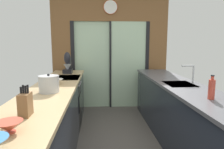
{
  "coord_description": "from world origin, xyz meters",
  "views": [
    {
      "loc": [
        -0.31,
        -2.23,
        1.5
      ],
      "look_at": [
        -0.07,
        0.94,
        1.01
      ],
      "focal_mm": 32.05,
      "sensor_mm": 36.0,
      "label": 1
    }
  ],
  "objects": [
    {
      "name": "mixing_bowl_mid",
      "position": [
        -0.89,
        -0.94,
        0.96
      ],
      "size": [
        0.18,
        0.18,
        0.08
      ],
      "color": "#BC4C38",
      "rests_on": "left_counter_run"
    },
    {
      "name": "soap_bottle",
      "position": [
        0.89,
        -0.27,
        1.03
      ],
      "size": [
        0.07,
        0.07,
        0.26
      ],
      "color": "#B23D2D",
      "rests_on": "right_counter_run"
    },
    {
      "name": "stand_mixer",
      "position": [
        -0.89,
        1.75,
        1.08
      ],
      "size": [
        0.17,
        0.27,
        0.42
      ],
      "color": "black",
      "rests_on": "left_counter_run"
    },
    {
      "name": "sink_faucet",
      "position": [
        1.06,
        0.55,
        1.1
      ],
      "size": [
        0.19,
        0.02,
        0.28
      ],
      "color": "#B7BABC",
      "rests_on": "right_counter_run"
    },
    {
      "name": "knife_block",
      "position": [
        -0.89,
        -0.63,
        1.02
      ],
      "size": [
        0.08,
        0.14,
        0.26
      ],
      "color": "brown",
      "rests_on": "left_counter_run"
    },
    {
      "name": "mixing_bowl_far",
      "position": [
        -0.89,
        0.64,
        0.96
      ],
      "size": [
        0.18,
        0.18,
        0.08
      ],
      "color": "silver",
      "rests_on": "left_counter_run"
    },
    {
      "name": "back_wall_unit",
      "position": [
        0.0,
        2.4,
        1.53
      ],
      "size": [
        2.64,
        0.12,
        2.7
      ],
      "color": "brown",
      "rests_on": "ground_plane"
    },
    {
      "name": "stock_pot",
      "position": [
        -0.89,
        0.17,
        1.02
      ],
      "size": [
        0.24,
        0.24,
        0.23
      ],
      "color": "#B7BABC",
      "rests_on": "left_counter_run"
    },
    {
      "name": "ground_plane",
      "position": [
        0.0,
        0.6,
        -0.01
      ],
      "size": [
        5.04,
        7.6,
        0.02
      ],
      "primitive_type": "cube",
      "color": "#4C4742"
    },
    {
      "name": "right_counter_run",
      "position": [
        0.91,
        0.3,
        0.46
      ],
      "size": [
        0.62,
        3.8,
        0.92
      ],
      "color": "#1E232D",
      "rests_on": "ground_plane"
    },
    {
      "name": "oven_range",
      "position": [
        -0.91,
        1.25,
        0.46
      ],
      "size": [
        0.6,
        0.6,
        0.92
      ],
      "color": "black",
      "rests_on": "ground_plane"
    },
    {
      "name": "left_counter_run",
      "position": [
        -0.91,
        0.13,
        0.47
      ],
      "size": [
        0.62,
        3.8,
        0.92
      ],
      "color": "#1E232D",
      "rests_on": "ground_plane"
    }
  ]
}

